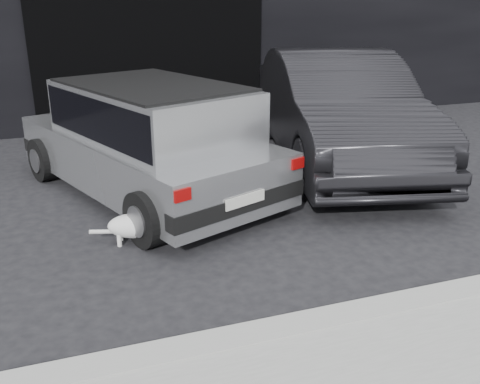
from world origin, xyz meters
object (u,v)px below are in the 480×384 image
object	(u,v)px
cat_siamese	(175,226)
cat_white	(141,224)
silver_hatchback	(149,135)
second_car	(337,109)

from	to	relation	value
cat_siamese	cat_white	bearing A→B (deg)	23.88
silver_hatchback	second_car	world-z (taller)	second_car
silver_hatchback	cat_white	world-z (taller)	silver_hatchback
silver_hatchback	cat_siamese	bearing A→B (deg)	-111.40
second_car	cat_white	size ratio (longest dim) A/B	5.73
second_car	cat_siamese	distance (m)	3.31
second_car	cat_siamese	xyz separation A→B (m)	(-2.72, -1.76, -0.65)
cat_siamese	silver_hatchback	bearing A→B (deg)	-68.02
cat_white	second_car	bearing A→B (deg)	134.48
second_car	cat_white	world-z (taller)	second_car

